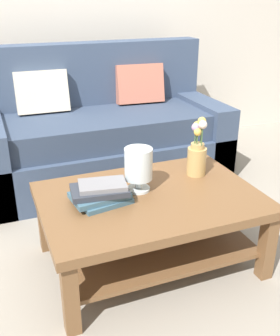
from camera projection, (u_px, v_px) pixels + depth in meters
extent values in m
plane|color=gray|center=(134.00, 230.00, 2.62)|extent=(10.00, 10.00, 0.00)
cube|color=beige|center=(66.00, 2.00, 3.48)|extent=(6.40, 0.12, 2.70)
cube|color=#384760|center=(105.00, 158.00, 3.29)|extent=(1.92, 0.90, 0.36)
cube|color=#324057|center=(105.00, 126.00, 3.16)|extent=(1.68, 0.74, 0.20)
cube|color=#384760|center=(91.00, 85.00, 3.38)|extent=(1.92, 0.20, 0.70)
cube|color=#384760|center=(198.00, 132.00, 3.54)|extent=(0.20, 0.90, 0.60)
cube|color=beige|center=(42.00, 92.00, 3.11)|extent=(0.40, 0.19, 0.34)
cube|color=#B26651|center=(139.00, 84.00, 3.39)|extent=(0.41, 0.22, 0.34)
cube|color=brown|center=(150.00, 200.00, 2.16)|extent=(1.17, 0.81, 0.05)
cube|color=brown|center=(70.00, 298.00, 1.77)|extent=(0.07, 0.07, 0.38)
cube|color=brown|center=(267.00, 247.00, 2.12)|extent=(0.07, 0.07, 0.38)
cube|color=brown|center=(44.00, 221.00, 2.36)|extent=(0.07, 0.07, 0.38)
cube|color=brown|center=(201.00, 191.00, 2.72)|extent=(0.07, 0.07, 0.38)
cube|color=brown|center=(150.00, 241.00, 2.26)|extent=(1.05, 0.69, 0.02)
cube|color=slate|center=(133.00, 235.00, 2.27)|extent=(0.28, 0.20, 0.03)
cube|color=#3D6075|center=(105.00, 201.00, 2.06)|extent=(0.28, 0.21, 0.03)
cube|color=#3D6075|center=(100.00, 196.00, 2.06)|extent=(0.31, 0.22, 0.03)
cube|color=#2D333D|center=(99.00, 190.00, 2.05)|extent=(0.31, 0.22, 0.03)
cube|color=slate|center=(103.00, 185.00, 2.05)|extent=(0.26, 0.20, 0.02)
cylinder|color=silver|center=(138.00, 189.00, 2.20)|extent=(0.13, 0.13, 0.02)
cylinder|color=silver|center=(138.00, 183.00, 2.19)|extent=(0.04, 0.04, 0.06)
cylinder|color=silver|center=(138.00, 164.00, 2.14)|extent=(0.15, 0.15, 0.17)
sphere|color=#51704C|center=(134.00, 170.00, 2.15)|extent=(0.04, 0.04, 0.04)
sphere|color=#2D333D|center=(142.00, 167.00, 2.17)|extent=(0.06, 0.06, 0.06)
cylinder|color=tan|center=(197.00, 161.00, 2.36)|extent=(0.11, 0.11, 0.17)
cylinder|color=tan|center=(197.00, 146.00, 2.33)|extent=(0.08, 0.08, 0.03)
cylinder|color=#426638|center=(201.00, 133.00, 2.30)|extent=(0.01, 0.01, 0.12)
sphere|color=gold|center=(202.00, 121.00, 2.27)|extent=(0.05, 0.05, 0.05)
cylinder|color=#426638|center=(197.00, 135.00, 2.32)|extent=(0.01, 0.01, 0.09)
sphere|color=gold|center=(197.00, 125.00, 2.29)|extent=(0.05, 0.05, 0.05)
cylinder|color=#426638|center=(195.00, 137.00, 2.30)|extent=(0.01, 0.01, 0.08)
sphere|color=#B28CB7|center=(196.00, 127.00, 2.28)|extent=(0.05, 0.05, 0.05)
cylinder|color=#426638|center=(197.00, 139.00, 2.29)|extent=(0.01, 0.01, 0.06)
sphere|color=gold|center=(198.00, 132.00, 2.27)|extent=(0.05, 0.05, 0.05)
cylinder|color=#426638|center=(202.00, 136.00, 2.27)|extent=(0.01, 0.01, 0.11)
sphere|color=silver|center=(203.00, 125.00, 2.24)|extent=(0.05, 0.05, 0.05)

